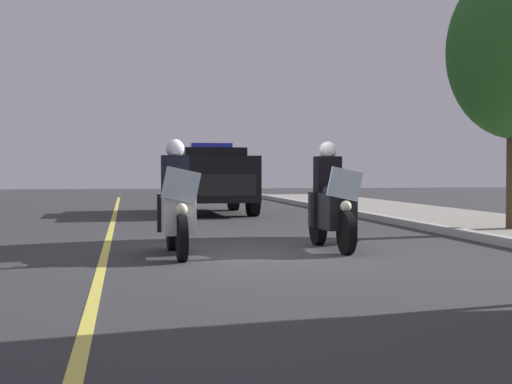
# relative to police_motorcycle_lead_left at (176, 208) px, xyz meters

# --- Properties ---
(ground_plane) EXTENTS (80.00, 80.00, 0.00)m
(ground_plane) POSITION_rel_police_motorcycle_lead_left_xyz_m (-0.11, 1.37, -0.70)
(ground_plane) COLOR #333335
(lane_stripe_center) EXTENTS (48.00, 0.12, 0.01)m
(lane_stripe_center) POSITION_rel_police_motorcycle_lead_left_xyz_m (-0.11, -1.05, -0.70)
(lane_stripe_center) COLOR #E0D14C
(lane_stripe_center) RESTS_ON ground
(police_motorcycle_lead_left) EXTENTS (2.14, 0.58, 1.72)m
(police_motorcycle_lead_left) POSITION_rel_police_motorcycle_lead_left_xyz_m (0.00, 0.00, 0.00)
(police_motorcycle_lead_left) COLOR black
(police_motorcycle_lead_left) RESTS_ON ground
(police_motorcycle_lead_right) EXTENTS (2.14, 0.58, 1.72)m
(police_motorcycle_lead_right) POSITION_rel_police_motorcycle_lead_left_xyz_m (-0.41, 2.47, 0.00)
(police_motorcycle_lead_right) COLOR black
(police_motorcycle_lead_right) RESTS_ON ground
(police_suv) EXTENTS (4.96, 2.20, 2.05)m
(police_suv) POSITION_rel_police_motorcycle_lead_left_xyz_m (-10.55, 1.74, 0.37)
(police_suv) COLOR black
(police_suv) RESTS_ON ground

